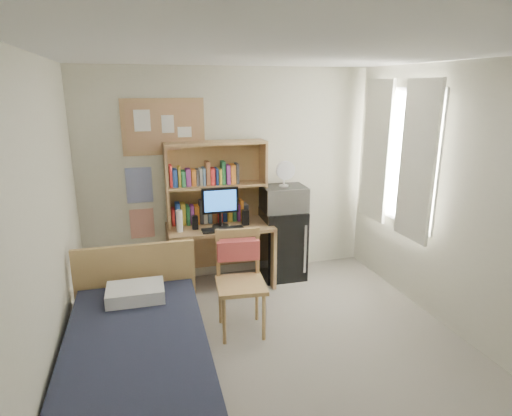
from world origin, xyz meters
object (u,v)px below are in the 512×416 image
object	(u,v)px
desk	(220,256)
speaker_left	(195,223)
speaker_right	(245,217)
microwave	(284,198)
monitor	(220,208)
mini_fridge	(282,243)
desk_chair	(241,284)
bulletin_board	(164,127)
desk_fan	(284,175)
bed	(138,383)

from	to	relation	value
desk	speaker_left	bearing A→B (deg)	-168.69
speaker_right	microwave	distance (m)	0.55
monitor	speaker_right	distance (m)	0.33
mini_fridge	speaker_right	xyz separation A→B (m)	(-0.52, -0.11, 0.42)
desk	desk_chair	xyz separation A→B (m)	(-0.02, -1.08, 0.13)
bulletin_board	desk_chair	world-z (taller)	bulletin_board
desk	desk_fan	xyz separation A→B (m)	(0.81, 0.03, 0.95)
mini_fridge	speaker_left	bearing A→B (deg)	-172.37
speaker_left	speaker_right	bearing A→B (deg)	-0.00
desk	speaker_right	world-z (taller)	speaker_right
desk_chair	microwave	world-z (taller)	microwave
desk	bed	distance (m)	2.24
speaker_right	desk_fan	xyz separation A→B (m)	(0.51, 0.09, 0.47)
desk_fan	mini_fridge	bearing A→B (deg)	90.00
bulletin_board	bed	size ratio (longest dim) A/B	0.44
desk_chair	microwave	bearing A→B (deg)	59.50
bulletin_board	speaker_left	xyz separation A→B (m)	(0.26, -0.37, -1.07)
bulletin_board	bed	distance (m)	2.86
desk_chair	speaker_left	xyz separation A→B (m)	(-0.28, 1.02, 0.34)
desk	monitor	size ratio (longest dim) A/B	2.73
bulletin_board	desk_chair	distance (m)	2.05
monitor	desk	bearing A→B (deg)	90.00
bulletin_board	speaker_right	world-z (taller)	bulletin_board
desk	monitor	xyz separation A→B (m)	(-0.00, -0.06, 0.61)
mini_fridge	bed	xyz separation A→B (m)	(-1.85, -2.04, -0.15)
microwave	desk_fan	xyz separation A→B (m)	(0.00, 0.00, 0.30)
bulletin_board	desk_fan	bearing A→B (deg)	-11.65
monitor	desk_fan	size ratio (longest dim) A/B	1.59
microwave	desk_chair	bearing A→B (deg)	-124.70
monitor	speaker_left	bearing A→B (deg)	180.00
desk_chair	microwave	xyz separation A→B (m)	(0.84, 1.11, 0.52)
mini_fridge	microwave	bearing A→B (deg)	-90.00
desk	mini_fridge	world-z (taller)	mini_fridge
speaker_right	monitor	bearing A→B (deg)	180.00
monitor	bed	bearing A→B (deg)	-117.17
bulletin_board	monitor	size ratio (longest dim) A/B	2.07
bulletin_board	desk_chair	xyz separation A→B (m)	(0.54, -1.39, -1.41)
microwave	desk_fan	bearing A→B (deg)	0.00
bed	speaker_right	xyz separation A→B (m)	(1.33, 1.92, 0.57)
desk_fan	monitor	bearing A→B (deg)	-171.45
bulletin_board	monitor	bearing A→B (deg)	-33.53
monitor	speaker_left	xyz separation A→B (m)	(-0.30, 0.01, -0.15)
desk	desk_fan	distance (m)	1.25
desk	microwave	world-z (taller)	microwave
desk_fan	microwave	bearing A→B (deg)	0.00
bulletin_board	speaker_right	bearing A→B (deg)	-23.67
desk	speaker_right	bearing A→B (deg)	-11.31
bulletin_board	microwave	size ratio (longest dim) A/B	1.78
bulletin_board	microwave	distance (m)	1.66
bulletin_board	mini_fridge	bearing A→B (deg)	-10.85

